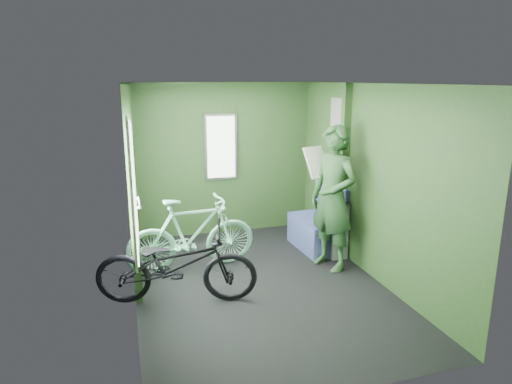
# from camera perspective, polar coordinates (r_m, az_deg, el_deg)

# --- Properties ---
(room) EXTENTS (4.00, 4.02, 2.31)m
(room) POSITION_cam_1_polar(r_m,az_deg,el_deg) (5.04, -0.21, 3.52)
(room) COLOR black
(room) RESTS_ON ground
(bicycle_black) EXTENTS (1.82, 1.08, 0.97)m
(bicycle_black) POSITION_cam_1_polar(r_m,az_deg,el_deg) (5.13, -9.72, -13.53)
(bicycle_black) COLOR black
(bicycle_black) RESTS_ON ground
(bicycle_mint) EXTENTS (1.68, 0.75, 1.05)m
(bicycle_mint) POSITION_cam_1_polar(r_m,az_deg,el_deg) (5.88, -7.86, -9.72)
(bicycle_mint) COLOR #84D0AF
(bicycle_mint) RESTS_ON ground
(passenger) EXTENTS (0.65, 0.82, 1.81)m
(passenger) POSITION_cam_1_polar(r_m,az_deg,el_deg) (5.73, 9.59, -0.77)
(passenger) COLOR #2D532D
(passenger) RESTS_ON ground
(waste_box) EXTENTS (0.23, 0.32, 0.78)m
(waste_box) POSITION_cam_1_polar(r_m,az_deg,el_deg) (6.25, 9.92, -4.53)
(waste_box) COLOR gray
(waste_box) RESTS_ON ground
(bench_seat) EXTENTS (0.54, 0.91, 0.93)m
(bench_seat) POSITION_cam_1_polar(r_m,az_deg,el_deg) (6.53, 7.67, -4.68)
(bench_seat) COLOR navy
(bench_seat) RESTS_ON ground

